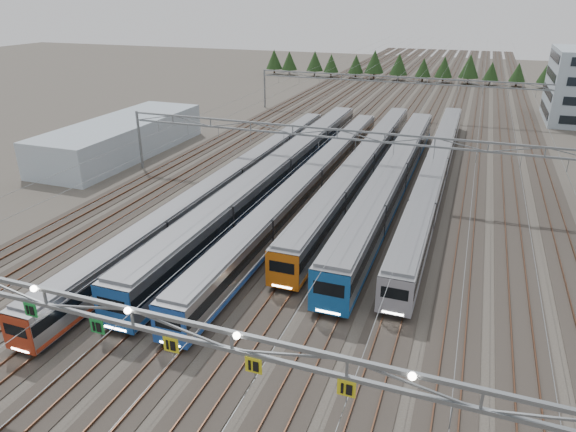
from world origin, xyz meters
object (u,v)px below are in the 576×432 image
(train_b, at_px, (279,172))
(train_f, at_px, (436,169))
(gantry_mid, at_px, (337,141))
(gantry_near, at_px, (130,322))
(train_d, at_px, (363,165))
(west_shed, at_px, (122,138))
(train_e, at_px, (393,177))
(train_a, at_px, (233,180))
(gantry_far, at_px, (397,84))
(train_c, at_px, (311,182))

(train_b, bearing_deg, train_f, 25.59)
(gantry_mid, bearing_deg, gantry_near, -90.07)
(train_d, relative_size, west_shed, 1.98)
(train_b, xyz_separation_m, train_d, (9.00, 6.77, -0.14))
(train_e, xyz_separation_m, gantry_mid, (-6.75, -1.33, 4.06))
(gantry_near, bearing_deg, west_shed, 127.67)
(train_a, distance_m, train_f, 25.64)
(train_d, distance_m, west_shed, 36.99)
(train_e, xyz_separation_m, gantry_near, (-6.80, -41.45, 4.76))
(train_a, distance_m, gantry_far, 51.80)
(train_b, bearing_deg, gantry_far, 81.77)
(train_b, relative_size, train_c, 1.04)
(gantry_mid, bearing_deg, train_f, 31.65)
(gantry_mid, bearing_deg, train_c, -127.63)
(train_f, distance_m, gantry_far, 39.93)
(train_e, height_order, west_shed, west_shed)
(train_b, distance_m, gantry_mid, 8.08)
(train_b, xyz_separation_m, train_f, (18.00, 8.62, -0.24))
(train_f, bearing_deg, train_e, -128.75)
(gantry_near, relative_size, gantry_far, 1.00)
(train_f, distance_m, gantry_near, 48.65)
(train_a, bearing_deg, train_d, 37.75)
(train_d, bearing_deg, train_e, -39.87)
(train_a, bearing_deg, train_b, 39.27)
(train_a, xyz_separation_m, train_d, (13.50, 10.45, 0.23))
(train_b, distance_m, train_d, 11.26)
(gantry_far, bearing_deg, train_f, -73.53)
(train_b, xyz_separation_m, train_c, (4.50, -1.23, -0.27))
(train_a, xyz_separation_m, train_f, (22.50, 12.30, 0.14))
(train_f, xyz_separation_m, west_shed, (-45.99, -2.12, 0.50))
(train_c, bearing_deg, gantry_mid, 52.37)
(train_f, relative_size, gantry_near, 1.14)
(train_c, bearing_deg, train_e, 25.26)
(train_b, bearing_deg, train_c, -15.32)
(train_f, height_order, gantry_near, gantry_near)
(train_b, relative_size, gantry_far, 1.14)
(train_c, distance_m, train_e, 9.96)
(train_a, distance_m, west_shed, 25.61)
(train_c, relative_size, train_d, 1.05)
(train_d, height_order, west_shed, west_shed)
(train_a, height_order, train_c, train_c)
(train_c, height_order, gantry_near, gantry_near)
(train_d, relative_size, gantry_mid, 1.05)
(train_f, bearing_deg, west_shed, -177.36)
(train_d, xyz_separation_m, gantry_far, (-2.25, 39.91, 4.26))
(train_f, xyz_separation_m, gantry_near, (-11.30, -47.05, 5.05))
(train_b, bearing_deg, train_e, 12.59)
(train_c, relative_size, west_shed, 2.07)
(train_a, xyz_separation_m, train_b, (4.50, 3.68, 0.37))
(train_e, relative_size, west_shed, 1.88)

